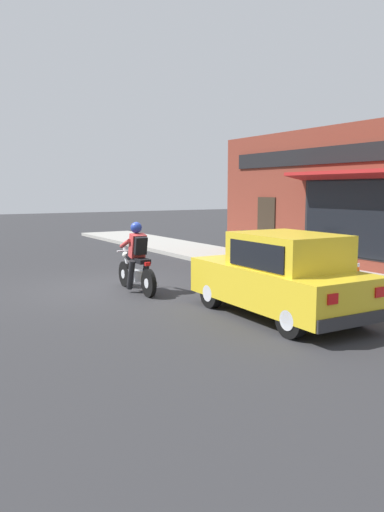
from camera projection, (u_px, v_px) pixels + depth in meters
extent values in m
plane|color=#2B2B2D|center=(115.00, 288.00, 11.95)|extent=(80.00, 80.00, 0.00)
cube|color=#9E9B93|center=(223.00, 256.00, 17.19)|extent=(2.60, 22.00, 0.14)
cube|color=maroon|center=(336.00, 198.00, 14.70)|extent=(0.50, 10.37, 4.20)
cube|color=black|center=(365.00, 219.00, 13.54)|extent=(0.04, 4.35, 2.10)
cube|color=black|center=(365.00, 219.00, 13.54)|extent=(0.02, 4.56, 2.20)
cube|color=#2D2319|center=(266.00, 228.00, 17.12)|extent=(0.04, 0.90, 2.10)
cube|color=maroon|center=(358.00, 174.00, 13.21)|extent=(0.81, 4.98, 0.24)
cube|color=black|center=(331.00, 155.00, 14.39)|extent=(0.06, 8.81, 0.50)
cylinder|color=black|center=(125.00, 274.00, 12.16)|extent=(0.12, 0.62, 0.62)
cylinder|color=silver|center=(125.00, 274.00, 12.16)|extent=(0.13, 0.22, 0.22)
cylinder|color=black|center=(149.00, 283.00, 10.95)|extent=(0.12, 0.62, 0.62)
cylinder|color=silver|center=(149.00, 283.00, 10.95)|extent=(0.13, 0.22, 0.22)
cube|color=silver|center=(137.00, 275.00, 11.50)|extent=(0.29, 0.41, 0.24)
ellipsoid|color=black|center=(133.00, 256.00, 11.66)|extent=(0.32, 0.53, 0.24)
cube|color=black|center=(141.00, 261.00, 11.25)|extent=(0.28, 0.57, 0.10)
cylinder|color=silver|center=(126.00, 262.00, 12.03)|extent=(0.08, 0.33, 0.68)
cylinder|color=silver|center=(128.00, 251.00, 11.89)|extent=(0.56, 0.06, 0.04)
sphere|color=silver|center=(126.00, 255.00, 12.05)|extent=(0.16, 0.16, 0.16)
cylinder|color=silver|center=(151.00, 282.00, 11.24)|extent=(0.10, 0.55, 0.08)
cube|color=red|center=(148.00, 264.00, 10.93)|extent=(0.12, 0.06, 0.08)
cylinder|color=black|center=(131.00, 275.00, 11.35)|extent=(0.15, 0.36, 0.71)
cylinder|color=black|center=(145.00, 273.00, 11.52)|extent=(0.15, 0.36, 0.71)
cube|color=#B23333|center=(138.00, 246.00, 11.36)|extent=(0.35, 0.34, 0.57)
cylinder|color=#B23333|center=(125.00, 243.00, 11.47)|extent=(0.11, 0.52, 0.26)
cylinder|color=#B23333|center=(141.00, 243.00, 11.66)|extent=(0.11, 0.52, 0.26)
sphere|color=navy|center=(136.00, 228.00, 11.36)|extent=(0.26, 0.26, 0.26)
cube|color=black|center=(140.00, 246.00, 11.22)|extent=(0.29, 0.25, 0.42)
cylinder|color=black|center=(211.00, 293.00, 9.96)|extent=(0.20, 0.60, 0.60)
cylinder|color=silver|center=(211.00, 293.00, 9.96)|extent=(0.21, 0.34, 0.33)
cylinder|color=black|center=(268.00, 286.00, 10.67)|extent=(0.20, 0.60, 0.60)
cylinder|color=silver|center=(268.00, 286.00, 10.67)|extent=(0.21, 0.34, 0.33)
cylinder|color=black|center=(291.00, 320.00, 7.90)|extent=(0.20, 0.60, 0.60)
cylinder|color=silver|center=(291.00, 320.00, 7.90)|extent=(0.21, 0.34, 0.33)
cylinder|color=black|center=(355.00, 309.00, 8.60)|extent=(0.20, 0.60, 0.60)
cylinder|color=silver|center=(355.00, 309.00, 8.60)|extent=(0.21, 0.34, 0.33)
cube|color=gold|center=(278.00, 285.00, 9.24)|extent=(1.74, 3.74, 0.70)
cube|color=gold|center=(288.00, 252.00, 8.94)|extent=(1.49, 1.94, 0.66)
cube|color=black|center=(259.00, 250.00, 9.70)|extent=(1.33, 0.39, 0.51)
cube|color=black|center=(256.00, 256.00, 8.59)|extent=(0.07, 1.52, 0.46)
cube|color=black|center=(318.00, 251.00, 9.30)|extent=(0.07, 1.52, 0.46)
cube|color=silver|center=(203.00, 267.00, 10.58)|extent=(0.24, 0.05, 0.14)
cube|color=red|center=(333.00, 299.00, 7.37)|extent=(0.20, 0.05, 0.16)
cube|color=silver|center=(243.00, 263.00, 11.08)|extent=(0.24, 0.05, 0.14)
cube|color=red|center=(380.00, 292.00, 7.87)|extent=(0.20, 0.05, 0.16)
cube|color=#28282B|center=(224.00, 282.00, 10.85)|extent=(1.61, 0.17, 0.20)
cube|color=#28282B|center=(354.00, 320.00, 7.70)|extent=(1.61, 0.17, 0.20)
cube|color=black|center=(355.00, 277.00, 12.55)|extent=(0.36, 0.36, 0.04)
cone|color=orange|center=(356.00, 266.00, 12.51)|extent=(0.28, 0.28, 0.56)
cylinder|color=white|center=(356.00, 265.00, 12.51)|extent=(0.20, 0.20, 0.08)
cylinder|color=#23512D|center=(249.00, 248.00, 15.12)|extent=(0.52, 0.52, 0.90)
cylinder|color=black|center=(249.00, 232.00, 15.06)|extent=(0.56, 0.56, 0.08)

